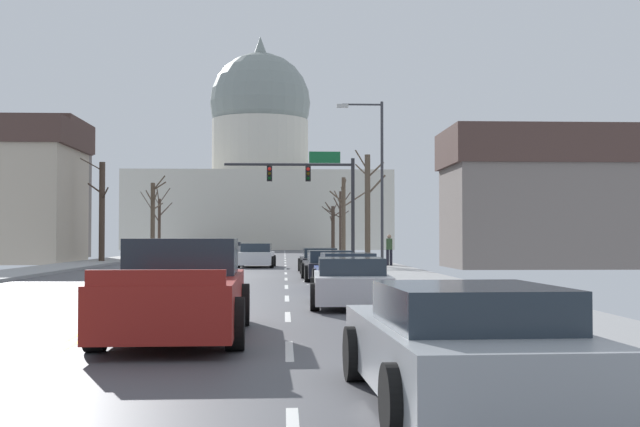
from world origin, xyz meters
The scene contains 24 objects.
ground centered at (0.00, 0.00, 0.02)m, with size 20.00×180.00×0.20m.
signal_gantry centered at (5.38, 13.43, 4.93)m, with size 7.91×0.41×6.75m.
street_lamp_right centered at (7.91, 3.55, 4.97)m, with size 2.29×0.24×8.18m.
capitol_building centered at (0.00, 80.25, 10.19)m, with size 35.68×19.73×30.26m.
sedan_near_00 centered at (1.87, 9.94, 0.62)m, with size 2.16×4.30×1.33m.
sedan_near_01 centered at (5.11, 3.00, 0.55)m, with size 2.00×4.66×1.16m.
sedan_near_02 centered at (5.18, -4.25, 0.54)m, with size 2.15×4.58×1.17m.
sedan_near_03 centered at (5.41, -10.40, 0.55)m, with size 2.10×4.58×1.19m.
sedan_near_04 centered at (5.05, -16.26, 0.57)m, with size 2.08×4.50×1.19m.
pickup_truck_near_05 centered at (1.63, -22.21, 0.75)m, with size 2.42×5.81×1.66m.
sedan_near_06 centered at (5.22, -28.12, 0.58)m, with size 2.17×4.59×1.22m.
sedan_oncoming_00 centered at (-5.37, 23.39, 0.60)m, with size 2.22×4.70×1.27m.
sedan_oncoming_01 centered at (-1.85, 36.65, 0.59)m, with size 2.11×4.33×1.26m.
sedan_oncoming_02 centered at (-1.85, 48.34, 0.56)m, with size 2.12×4.58×1.18m.
flank_building_01 centered at (-18.94, 30.14, 5.59)m, with size 12.52×8.17×11.04m.
flank_building_02 centered at (18.29, 8.46, 3.88)m, with size 11.97×6.53×7.63m.
bare_tree_00 centered at (7.90, 7.48, 3.27)m, with size 1.67×1.22×6.27m.
bare_tree_01 centered at (-8.58, 43.33, 3.02)m, with size 1.83×1.48×6.26m.
bare_tree_02 centered at (7.94, 25.85, 3.37)m, with size 2.81×1.29×6.09m.
bare_tree_03 centered at (-8.43, 17.60, 3.43)m, with size 1.85×1.79×6.62m.
bare_tree_04 centered at (8.52, 49.38, 2.74)m, with size 2.47×2.48×5.24m.
bare_tree_05 centered at (-7.85, 34.82, 3.47)m, with size 2.27×2.64×6.78m.
bare_tree_06 centered at (8.90, 43.74, 3.36)m, with size 2.57×2.14×6.02m.
pedestrian_00 centered at (9.14, 8.15, 1.08)m, with size 0.35×0.34×1.69m.
Camera 1 is at (3.42, -36.37, 1.69)m, focal length 46.19 mm.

